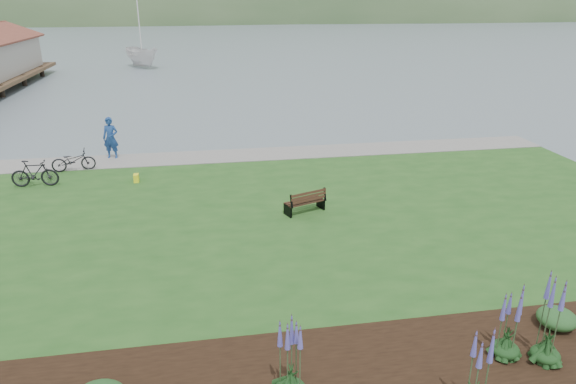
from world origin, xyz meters
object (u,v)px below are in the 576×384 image
at_px(bicycle_a, 73,160).
at_px(sailboat, 143,68).
at_px(person, 110,134).
at_px(park_bench, 306,201).

bearing_deg(bicycle_a, sailboat, -6.66).
bearing_deg(person, bicycle_a, -118.53).
relative_size(person, sailboat, 0.08).
distance_m(person, bicycle_a, 2.34).
distance_m(park_bench, bicycle_a, 11.35).
relative_size(park_bench, sailboat, 0.06).
height_order(bicycle_a, sailboat, sailboat).
height_order(person, bicycle_a, person).
xyz_separation_m(person, bicycle_a, (-1.42, -1.73, -0.69)).
bearing_deg(person, park_bench, -35.12).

